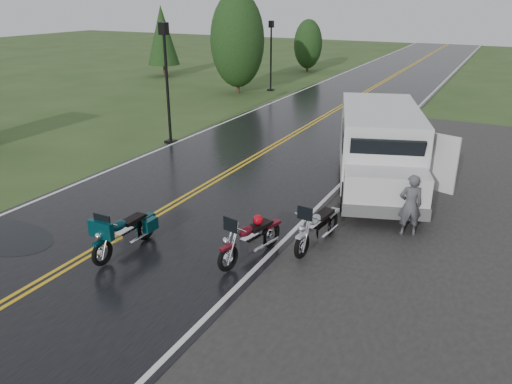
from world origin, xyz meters
The scene contains 12 objects.
ground centered at (0.00, 0.00, 0.00)m, with size 120.00×120.00×0.00m, color #2D471E.
road centered at (0.00, 10.00, 0.02)m, with size 8.00×100.00×0.04m, color black.
motorcycle_red centered at (3.32, -0.36, 0.61)m, with size 0.75×2.07×1.22m, color #5B0A16, non-canonical shape.
motorcycle_teal centered at (0.70, -1.42, 0.60)m, with size 0.74×2.04×1.21m, color #053237, non-canonical shape.
motorcycle_silver centered at (4.54, 0.91, 0.61)m, with size 0.76×2.08×1.23m, color #A9ABB0, non-canonical shape.
van_white centered at (4.60, 4.04, 1.26)m, with size 2.41×6.44×2.53m, color silver, non-canonical shape.
person_at_van centered at (6.44, 3.35, 0.80)m, with size 0.59×0.39×1.61m, color #494A4E.
lamp_post_near_left centered at (-4.05, 7.59, 2.40)m, with size 0.41×0.41×4.81m, color black, non-canonical shape.
lamp_post_far_left centered at (-5.66, 20.52, 2.16)m, with size 0.37×0.37×4.32m, color black, non-canonical shape.
tree_left_mid centered at (-7.13, 18.85, 2.57)m, with size 3.29×3.29×5.15m, color #1E3D19, non-canonical shape.
tree_left_far centered at (-6.81, 29.68, 1.71)m, with size 2.23×2.23×3.43m, color #1E3D19, non-canonical shape.
pine_left_far centered at (-15.47, 22.40, 2.47)m, with size 2.38×2.38×4.95m, color #1E3D19, non-canonical shape.
Camera 1 is at (8.25, -8.59, 5.71)m, focal length 35.00 mm.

